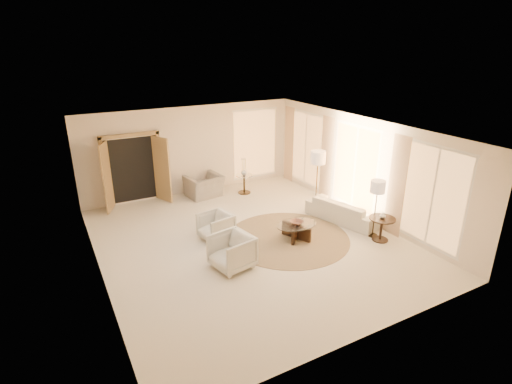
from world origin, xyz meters
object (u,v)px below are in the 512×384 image
floor_lamp_far (378,189)px  end_vase (383,215)px  accent_chair (204,183)px  coffee_table (296,229)px  armchair_right (232,250)px  armchair_left (216,225)px  side_table (244,182)px  side_vase (244,172)px  end_table (382,225)px  bowl (297,222)px  floor_lamp_near (318,160)px  sofa (343,210)px

floor_lamp_far → end_vase: bearing=-91.4°
accent_chair → coffee_table: size_ratio=0.83×
accent_chair → floor_lamp_far: bearing=111.7°
armchair_right → accent_chair: bearing=155.1°
armchair_left → side_table: 3.30m
floor_lamp_far → side_vase: (-1.49, 4.32, -0.54)m
armchair_left → side_table: armchair_left is taller
armchair_left → end_table: bearing=50.0°
accent_chair → side_table: accent_chair is taller
side_table → end_vase: 4.83m
end_table → floor_lamp_far: bearing=88.6°
bowl → end_vase: 2.11m
floor_lamp_far → floor_lamp_near: bearing=96.3°
floor_lamp_far → end_vase: floor_lamp_far is taller
floor_lamp_far → side_vase: 4.60m
sofa → accent_chair: 4.47m
sofa → floor_lamp_near: floor_lamp_near is taller
armchair_right → end_table: size_ratio=1.31×
bowl → sofa: bearing=9.4°
end_table → side_table: bearing=108.0°
sofa → coffee_table: 1.78m
bowl → armchair_left: bearing=151.7°
end_table → end_vase: bearing=0.0°
end_vase → coffee_table: bearing=149.0°
coffee_table → end_table: bearing=-31.0°
armchair_right → side_vase: 4.60m
side_table → floor_lamp_far: size_ratio=0.42×
end_table → side_vase: size_ratio=2.84×
floor_lamp_far → end_vase: 0.65m
side_table → floor_lamp_far: 4.65m
armchair_left → bowl: armchair_left is taller
accent_chair → floor_lamp_near: bearing=126.0°
sofa → armchair_right: (-3.77, -0.75, 0.12)m
accent_chair → floor_lamp_far: size_ratio=0.71×
bowl → side_vase: 3.53m
accent_chair → end_vase: 5.65m
floor_lamp_near → floor_lamp_far: size_ratio=1.18×
sofa → floor_lamp_far: bearing=166.3°
coffee_table → end_vase: 2.14m
sofa → end_table: end_table is taller
side_table → side_vase: bearing=180.0°
bowl → side_vase: (0.31, 3.51, 0.29)m
accent_chair → end_vase: size_ratio=6.81×
side_vase → floor_lamp_far: bearing=-70.9°
floor_lamp_far → bowl: floor_lamp_far is taller
armchair_left → floor_lamp_near: size_ratio=0.43×
end_table → side_table: side_table is taller
armchair_right → coffee_table: 2.07m
armchair_right → coffee_table: (2.01, 0.46, -0.17)m
sofa → armchair_right: size_ratio=2.46×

